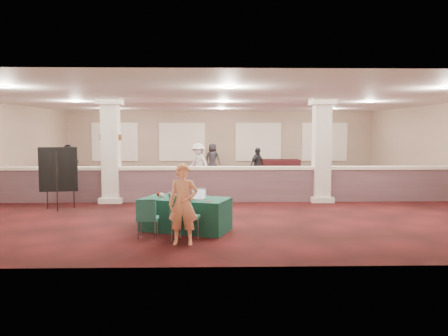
{
  "coord_description": "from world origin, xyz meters",
  "views": [
    {
      "loc": [
        -0.35,
        -14.95,
        2.23
      ],
      "look_at": [
        -0.04,
        -2.0,
        1.1
      ],
      "focal_mm": 35.0,
      "sensor_mm": 36.0,
      "label": 1
    }
  ],
  "objects_px": {
    "attendee_d": "(213,159)",
    "conf_chair_main": "(183,214)",
    "far_table_front_left": "(37,184)",
    "far_table_back_center": "(233,176)",
    "far_table_back_left": "(66,175)",
    "near_table": "(186,214)",
    "far_table_front_right": "(289,180)",
    "far_table_back_right": "(280,167)",
    "woman": "(183,204)",
    "far_table_front_center": "(229,182)",
    "attendee_b": "(198,164)",
    "conf_chair_side": "(147,215)",
    "easel_board": "(58,170)",
    "attendee_c": "(257,165)",
    "attendee_a": "(70,163)"
  },
  "relations": [
    {
      "from": "far_table_front_right",
      "to": "far_table_back_center",
      "type": "relative_size",
      "value": 1.04
    },
    {
      "from": "far_table_back_right",
      "to": "far_table_front_left",
      "type": "bearing_deg",
      "value": -146.69
    },
    {
      "from": "near_table",
      "to": "attendee_b",
      "type": "xyz_separation_m",
      "value": [
        -0.01,
        8.36,
        0.48
      ]
    },
    {
      "from": "easel_board",
      "to": "attendee_d",
      "type": "relative_size",
      "value": 1.13
    },
    {
      "from": "conf_chair_main",
      "to": "conf_chair_side",
      "type": "bearing_deg",
      "value": -175.08
    },
    {
      "from": "woman",
      "to": "far_table_back_right",
      "type": "distance_m",
      "value": 13.63
    },
    {
      "from": "far_table_front_center",
      "to": "far_table_back_right",
      "type": "bearing_deg",
      "value": 65.98
    },
    {
      "from": "attendee_c",
      "to": "attendee_d",
      "type": "distance_m",
      "value": 4.03
    },
    {
      "from": "conf_chair_side",
      "to": "far_table_back_center",
      "type": "bearing_deg",
      "value": 77.62
    },
    {
      "from": "attendee_a",
      "to": "attendee_d",
      "type": "bearing_deg",
      "value": 12.9
    },
    {
      "from": "woman",
      "to": "far_table_front_right",
      "type": "height_order",
      "value": "woman"
    },
    {
      "from": "far_table_front_left",
      "to": "far_table_back_right",
      "type": "relative_size",
      "value": 0.9
    },
    {
      "from": "far_table_back_center",
      "to": "far_table_back_right",
      "type": "xyz_separation_m",
      "value": [
        2.47,
        3.3,
        0.06
      ]
    },
    {
      "from": "far_table_front_center",
      "to": "conf_chair_side",
      "type": "bearing_deg",
      "value": -106.35
    },
    {
      "from": "attendee_b",
      "to": "attendee_d",
      "type": "relative_size",
      "value": 1.08
    },
    {
      "from": "conf_chair_side",
      "to": "far_table_back_right",
      "type": "bearing_deg",
      "value": 70.57
    },
    {
      "from": "woman",
      "to": "attendee_a",
      "type": "relative_size",
      "value": 0.98
    },
    {
      "from": "conf_chair_main",
      "to": "attendee_c",
      "type": "xyz_separation_m",
      "value": [
        2.46,
        9.8,
        0.18
      ]
    },
    {
      "from": "easel_board",
      "to": "far_table_front_center",
      "type": "height_order",
      "value": "easel_board"
    },
    {
      "from": "far_table_back_right",
      "to": "attendee_d",
      "type": "relative_size",
      "value": 1.23
    },
    {
      "from": "far_table_back_left",
      "to": "far_table_back_right",
      "type": "xyz_separation_m",
      "value": [
        9.44,
        3.3,
        0.03
      ]
    },
    {
      "from": "far_table_front_center",
      "to": "attendee_a",
      "type": "relative_size",
      "value": 1.22
    },
    {
      "from": "conf_chair_side",
      "to": "easel_board",
      "type": "height_order",
      "value": "easel_board"
    },
    {
      "from": "far_table_back_center",
      "to": "attendee_c",
      "type": "height_order",
      "value": "attendee_c"
    },
    {
      "from": "attendee_d",
      "to": "conf_chair_main",
      "type": "bearing_deg",
      "value": 108.21
    },
    {
      "from": "far_table_back_center",
      "to": "attendee_b",
      "type": "height_order",
      "value": "attendee_b"
    },
    {
      "from": "attendee_a",
      "to": "attendee_d",
      "type": "xyz_separation_m",
      "value": [
        6.1,
        3.26,
        -0.03
      ]
    },
    {
      "from": "far_table_front_left",
      "to": "attendee_c",
      "type": "height_order",
      "value": "attendee_c"
    },
    {
      "from": "near_table",
      "to": "far_table_back_center",
      "type": "bearing_deg",
      "value": 100.65
    },
    {
      "from": "far_table_front_right",
      "to": "far_table_back_center",
      "type": "bearing_deg",
      "value": 137.02
    },
    {
      "from": "far_table_front_left",
      "to": "far_table_front_right",
      "type": "relative_size",
      "value": 1.04
    },
    {
      "from": "attendee_c",
      "to": "attendee_b",
      "type": "bearing_deg",
      "value": 142.03
    },
    {
      "from": "near_table",
      "to": "attendee_d",
      "type": "relative_size",
      "value": 1.21
    },
    {
      "from": "far_table_front_right",
      "to": "far_table_back_right",
      "type": "bearing_deg",
      "value": 85.2
    },
    {
      "from": "conf_chair_main",
      "to": "conf_chair_side",
      "type": "height_order",
      "value": "conf_chair_main"
    },
    {
      "from": "conf_chair_main",
      "to": "far_table_front_left",
      "type": "height_order",
      "value": "conf_chair_main"
    },
    {
      "from": "attendee_b",
      "to": "attendee_c",
      "type": "height_order",
      "value": "attendee_b"
    },
    {
      "from": "conf_chair_main",
      "to": "attendee_a",
      "type": "distance_m",
      "value": 11.51
    },
    {
      "from": "near_table",
      "to": "far_table_front_right",
      "type": "xyz_separation_m",
      "value": [
        3.47,
        6.67,
        -0.03
      ]
    },
    {
      "from": "far_table_back_left",
      "to": "attendee_a",
      "type": "bearing_deg",
      "value": 90.0
    },
    {
      "from": "woman",
      "to": "far_table_front_right",
      "type": "xyz_separation_m",
      "value": [
        3.44,
        7.87,
        -0.46
      ]
    },
    {
      "from": "woman",
      "to": "attendee_b",
      "type": "bearing_deg",
      "value": 94.25
    },
    {
      "from": "easel_board",
      "to": "woman",
      "type": "bearing_deg",
      "value": -54.27
    },
    {
      "from": "conf_chair_side",
      "to": "easel_board",
      "type": "xyz_separation_m",
      "value": [
        -2.96,
        3.35,
        0.62
      ]
    },
    {
      "from": "near_table",
      "to": "far_table_front_right",
      "type": "relative_size",
      "value": 1.14
    },
    {
      "from": "far_table_front_center",
      "to": "attendee_b",
      "type": "height_order",
      "value": "attendee_b"
    },
    {
      "from": "conf_chair_main",
      "to": "far_table_back_left",
      "type": "relative_size",
      "value": 0.54
    },
    {
      "from": "far_table_back_right",
      "to": "attendee_d",
      "type": "distance_m",
      "value": 3.4
    },
    {
      "from": "far_table_front_left",
      "to": "far_table_back_center",
      "type": "bearing_deg",
      "value": 22.59
    },
    {
      "from": "attendee_b",
      "to": "attendee_a",
      "type": "bearing_deg",
      "value": -142.96
    }
  ]
}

